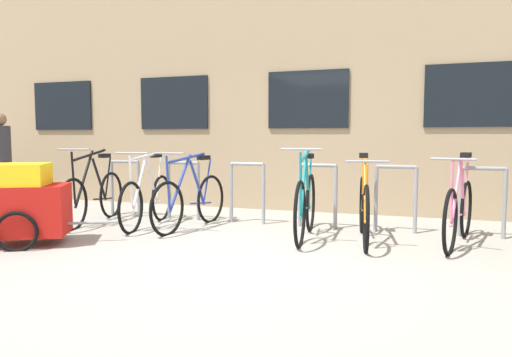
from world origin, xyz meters
name	(u,v)px	position (x,y,z in m)	size (l,w,h in m)	color
ground_plane	(235,258)	(0.00, 0.00, 0.00)	(42.00, 42.00, 0.00)	#9E998E
storefront_building	(346,58)	(0.00, 7.16, 3.07)	(28.00, 7.95, 6.14)	tan
bike_rack	(318,190)	(0.44, 1.90, 0.51)	(6.53, 0.05, 0.86)	gray
bicycle_orange	(364,207)	(1.12, 1.27, 0.39)	(0.45, 1.81, 1.03)	black
bicycle_pink	(459,210)	(2.15, 1.40, 0.39)	(0.54, 1.72, 1.05)	black
bicycle_black	(94,195)	(-2.62, 1.23, 0.39)	(0.46, 1.75, 1.08)	black
bicycle_white	(147,198)	(-1.77, 1.26, 0.38)	(0.44, 1.66, 1.04)	black
bicycle_teal	(306,204)	(0.44, 1.21, 0.40)	(0.44, 1.72, 1.11)	black
bicycle_blue	(191,200)	(-1.15, 1.32, 0.38)	(0.44, 1.72, 1.04)	black
bike_trailer	(23,203)	(-2.47, -0.19, 0.47)	(1.42, 0.98, 0.93)	red
person_by_bench	(1,154)	(-4.85, 1.75, 0.93)	(0.35, 0.32, 1.61)	brown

